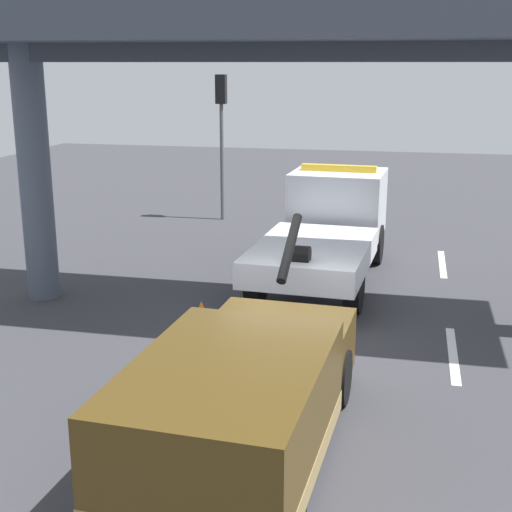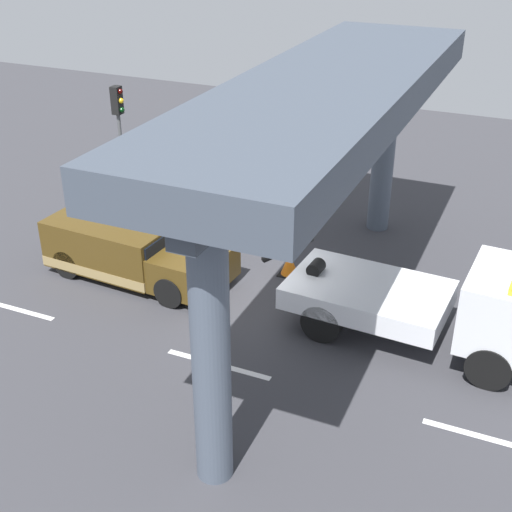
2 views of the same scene
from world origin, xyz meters
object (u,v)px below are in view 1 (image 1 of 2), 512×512
object	(u,v)px
tow_truck_white	(328,225)
towed_van_green	(242,403)
traffic_cone_orange	(202,319)
traffic_light_far	(222,116)

from	to	relation	value
tow_truck_white	towed_van_green	xyz separation A→B (m)	(-8.67, 0.05, -0.42)
towed_van_green	traffic_cone_orange	distance (m)	4.43
tow_truck_white	towed_van_green	size ratio (longest dim) A/B	1.38
towed_van_green	traffic_light_far	world-z (taller)	traffic_light_far
tow_truck_white	traffic_light_far	bearing A→B (deg)	37.00
towed_van_green	traffic_light_far	distance (m)	14.91
traffic_light_far	traffic_cone_orange	xyz separation A→B (m)	(-10.07, -2.30, -3.04)
tow_truck_white	traffic_light_far	distance (m)	7.15
tow_truck_white	traffic_cone_orange	world-z (taller)	tow_truck_white
tow_truck_white	traffic_cone_orange	xyz separation A→B (m)	(-4.63, 1.80, -0.88)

